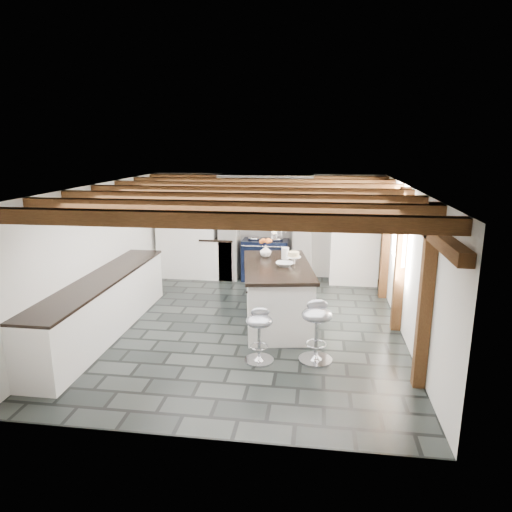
# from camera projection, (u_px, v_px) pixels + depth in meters

# --- Properties ---
(ground) EXTENTS (6.00, 6.00, 0.00)m
(ground) POSITION_uv_depth(u_px,v_px,m) (247.00, 326.00, 7.57)
(ground) COLOR black
(ground) RESTS_ON ground
(room_shell) EXTENTS (6.00, 6.03, 6.00)m
(room_shell) POSITION_uv_depth(u_px,v_px,m) (227.00, 244.00, 8.75)
(room_shell) COLOR silver
(room_shell) RESTS_ON ground
(range_cooker) EXTENTS (1.00, 0.63, 0.99)m
(range_cooker) POSITION_uv_depth(u_px,v_px,m) (265.00, 259.00, 10.03)
(range_cooker) COLOR black
(range_cooker) RESTS_ON ground
(kitchen_island) EXTENTS (1.39, 2.20, 1.35)m
(kitchen_island) POSITION_uv_depth(u_px,v_px,m) (277.00, 293.00, 7.59)
(kitchen_island) COLOR white
(kitchen_island) RESTS_ON ground
(bar_stool_near) EXTENTS (0.49, 0.49, 0.87)m
(bar_stool_near) POSITION_uv_depth(u_px,v_px,m) (316.00, 324.00, 6.24)
(bar_stool_near) COLOR silver
(bar_stool_near) RESTS_ON ground
(bar_stool_far) EXTENTS (0.44, 0.44, 0.76)m
(bar_stool_far) POSITION_uv_depth(u_px,v_px,m) (259.00, 329.00, 6.25)
(bar_stool_far) COLOR silver
(bar_stool_far) RESTS_ON ground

